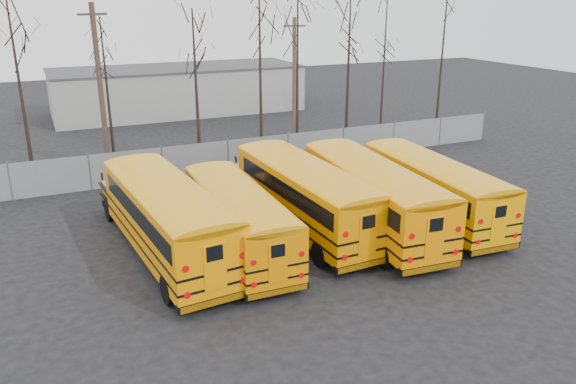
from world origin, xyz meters
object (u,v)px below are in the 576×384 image
bus_e (430,184)px  bus_c (303,190)px  utility_pole_left (101,88)px  utility_pole_right (294,80)px  bus_a (165,213)px  bus_d (370,190)px  bus_b (237,214)px

bus_e → bus_c: bearing=171.9°
utility_pole_left → bus_c: bearing=-84.4°
utility_pole_left → utility_pole_right: size_ratio=1.12×
bus_c → bus_a: bearing=179.9°
bus_c → utility_pole_right: utility_pole_right is taller
bus_a → bus_d: bus_a is taller
bus_c → utility_pole_right: 16.84m
bus_e → bus_a: bearing=179.0°
bus_d → utility_pole_left: (-9.57, 14.41, 3.17)m
bus_d → utility_pole_right: bearing=81.3°
bus_a → bus_b: 2.88m
bus_a → bus_b: (2.76, -0.77, -0.23)m
bus_e → utility_pole_right: (0.61, 16.54, 2.76)m
bus_d → utility_pole_right: (3.97, 16.51, 2.62)m
bus_c → bus_d: (2.71, -1.27, 0.01)m
bus_a → bus_d: (9.02, -1.06, -0.01)m
bus_c → utility_pole_left: 15.16m
bus_d → bus_e: (3.36, -0.03, -0.14)m
bus_a → utility_pole_left: bearing=87.4°
bus_d → utility_pole_left: size_ratio=1.19×
bus_e → utility_pole_right: bearing=91.9°
bus_d → bus_e: bus_d is taller
bus_d → bus_e: 3.36m
bus_a → utility_pole_left: size_ratio=1.20×
bus_b → utility_pole_left: (-3.31, 14.12, 3.39)m
bus_a → bus_e: bearing=-9.9°
bus_b → utility_pole_right: size_ratio=1.18×
bus_d → bus_e: bearing=4.3°
bus_a → utility_pole_left: 13.73m
bus_b → bus_e: bearing=-0.2°
bus_e → utility_pole_left: bearing=135.8°
bus_c → bus_d: size_ratio=0.99×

